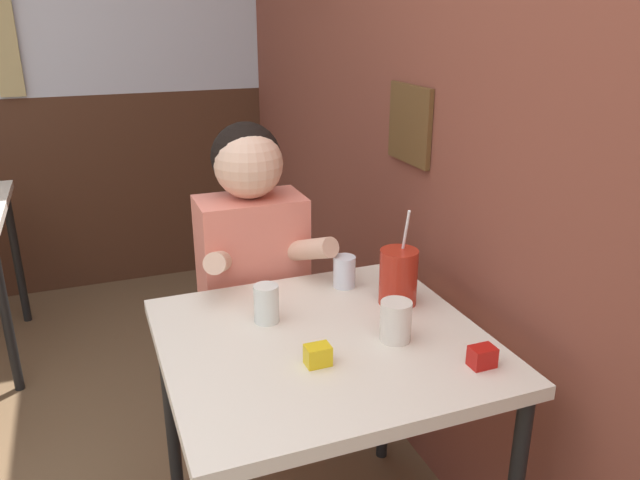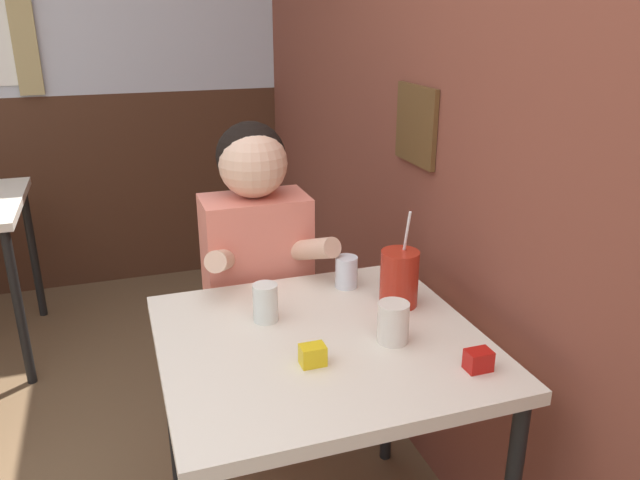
{
  "view_description": "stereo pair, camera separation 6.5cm",
  "coord_description": "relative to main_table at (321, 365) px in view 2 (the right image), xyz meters",
  "views": [
    {
      "loc": [
        0.24,
        -0.9,
        1.54
      ],
      "look_at": [
        0.81,
        0.57,
        0.95
      ],
      "focal_mm": 35.0,
      "sensor_mm": 36.0,
      "label": 1
    },
    {
      "loc": [
        0.3,
        -0.92,
        1.54
      ],
      "look_at": [
        0.81,
        0.57,
        0.95
      ],
      "focal_mm": 35.0,
      "sensor_mm": 36.0,
      "label": 2
    }
  ],
  "objects": [
    {
      "name": "glass_near_pitcher",
      "position": [
        0.17,
        0.27,
        0.13
      ],
      "size": [
        0.07,
        0.07,
        0.1
      ],
      "color": "silver",
      "rests_on": "main_table"
    },
    {
      "name": "cocktail_pitcher",
      "position": [
        0.27,
        0.11,
        0.16
      ],
      "size": [
        0.11,
        0.11,
        0.28
      ],
      "color": "#B22819",
      "rests_on": "main_table"
    },
    {
      "name": "back_wall",
      "position": [
        -0.77,
        2.35,
        0.69
      ],
      "size": [
        5.51,
        0.09,
        2.7
      ],
      "color": "silver",
      "rests_on": "ground_plane"
    },
    {
      "name": "condiment_ketchup",
      "position": [
        0.3,
        -0.26,
        0.1
      ],
      "size": [
        0.06,
        0.04,
        0.05
      ],
      "color": "#B7140F",
      "rests_on": "main_table"
    },
    {
      "name": "brick_wall_right",
      "position": [
        0.53,
        0.95,
        0.68
      ],
      "size": [
        0.08,
        4.73,
        2.7
      ],
      "color": "brown",
      "rests_on": "ground_plane"
    },
    {
      "name": "main_table",
      "position": [
        0.0,
        0.0,
        0.0
      ],
      "size": [
        0.81,
        0.78,
        0.75
      ],
      "color": "beige",
      "rests_on": "ground_plane"
    },
    {
      "name": "glass_far_side",
      "position": [
        0.17,
        -0.07,
        0.13
      ],
      "size": [
        0.08,
        0.08,
        0.11
      ],
      "color": "silver",
      "rests_on": "main_table"
    },
    {
      "name": "person_seated",
      "position": [
        -0.04,
        0.53,
        -0.01
      ],
      "size": [
        0.42,
        0.41,
        1.21
      ],
      "color": "#EA7F6B",
      "rests_on": "ground_plane"
    },
    {
      "name": "glass_center",
      "position": [
        -0.11,
        0.14,
        0.13
      ],
      "size": [
        0.07,
        0.07,
        0.1
      ],
      "color": "silver",
      "rests_on": "main_table"
    },
    {
      "name": "condiment_mustard",
      "position": [
        -0.06,
        -0.11,
        0.1
      ],
      "size": [
        0.06,
        0.04,
        0.05
      ],
      "color": "yellow",
      "rests_on": "main_table"
    }
  ]
}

